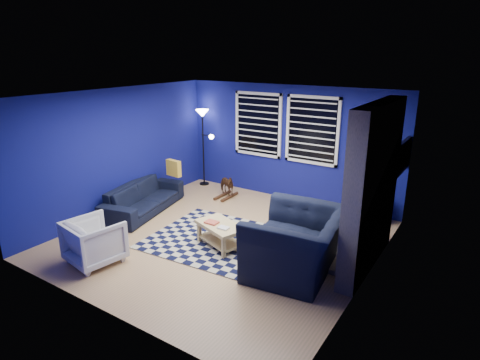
{
  "coord_description": "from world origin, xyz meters",
  "views": [
    {
      "loc": [
        3.76,
        -5.21,
        3.16
      ],
      "look_at": [
        0.18,
        0.3,
        1.04
      ],
      "focal_mm": 30.0,
      "sensor_mm": 36.0,
      "label": 1
    }
  ],
  "objects_px": {
    "cabinet": "(367,207)",
    "armchair_bent": "(95,241)",
    "rocking_horse": "(226,185)",
    "tv": "(402,157)",
    "armchair_big": "(296,243)",
    "coffee_table": "(220,230)",
    "sofa": "(143,198)",
    "floor_lamp": "(203,124)"
  },
  "relations": [
    {
      "from": "rocking_horse",
      "to": "armchair_big",
      "type": "bearing_deg",
      "value": -106.9
    },
    {
      "from": "armchair_bent",
      "to": "coffee_table",
      "type": "height_order",
      "value": "armchair_bent"
    },
    {
      "from": "armchair_big",
      "to": "cabinet",
      "type": "distance_m",
      "value": 2.54
    },
    {
      "from": "tv",
      "to": "rocking_horse",
      "type": "bearing_deg",
      "value": -176.26
    },
    {
      "from": "sofa",
      "to": "armchair_big",
      "type": "bearing_deg",
      "value": -110.25
    },
    {
      "from": "sofa",
      "to": "coffee_table",
      "type": "height_order",
      "value": "sofa"
    },
    {
      "from": "tv",
      "to": "armchair_big",
      "type": "xyz_separation_m",
      "value": [
        -0.89,
        -2.31,
        -0.93
      ]
    },
    {
      "from": "armchair_big",
      "to": "coffee_table",
      "type": "xyz_separation_m",
      "value": [
        -1.41,
        0.05,
        -0.17
      ]
    },
    {
      "from": "cabinet",
      "to": "floor_lamp",
      "type": "relative_size",
      "value": 0.41
    },
    {
      "from": "tv",
      "to": "coffee_table",
      "type": "height_order",
      "value": "tv"
    },
    {
      "from": "rocking_horse",
      "to": "coffee_table",
      "type": "bearing_deg",
      "value": -126.73
    },
    {
      "from": "armchair_big",
      "to": "cabinet",
      "type": "bearing_deg",
      "value": 165.14
    },
    {
      "from": "rocking_horse",
      "to": "floor_lamp",
      "type": "height_order",
      "value": "floor_lamp"
    },
    {
      "from": "armchair_bent",
      "to": "cabinet",
      "type": "xyz_separation_m",
      "value": [
        3.08,
        3.93,
        -0.07
      ]
    },
    {
      "from": "cabinet",
      "to": "floor_lamp",
      "type": "height_order",
      "value": "floor_lamp"
    },
    {
      "from": "tv",
      "to": "floor_lamp",
      "type": "xyz_separation_m",
      "value": [
        -4.58,
        0.25,
        0.12
      ]
    },
    {
      "from": "cabinet",
      "to": "armchair_big",
      "type": "bearing_deg",
      "value": -121.19
    },
    {
      "from": "tv",
      "to": "coffee_table",
      "type": "xyz_separation_m",
      "value": [
        -2.3,
        -2.25,
        -1.1
      ]
    },
    {
      "from": "sofa",
      "to": "armchair_big",
      "type": "xyz_separation_m",
      "value": [
        3.65,
        -0.48,
        0.18
      ]
    },
    {
      "from": "coffee_table",
      "to": "rocking_horse",
      "type": "bearing_deg",
      "value": 122.72
    },
    {
      "from": "cabinet",
      "to": "floor_lamp",
      "type": "xyz_separation_m",
      "value": [
        -4.02,
        0.05,
        1.24
      ]
    },
    {
      "from": "armchair_big",
      "to": "armchair_bent",
      "type": "relative_size",
      "value": 1.88
    },
    {
      "from": "tv",
      "to": "armchair_bent",
      "type": "relative_size",
      "value": 1.29
    },
    {
      "from": "sofa",
      "to": "armchair_bent",
      "type": "distance_m",
      "value": 2.11
    },
    {
      "from": "coffee_table",
      "to": "tv",
      "type": "bearing_deg",
      "value": 44.4
    },
    {
      "from": "sofa",
      "to": "rocking_horse",
      "type": "bearing_deg",
      "value": -43.53
    },
    {
      "from": "rocking_horse",
      "to": "cabinet",
      "type": "xyz_separation_m",
      "value": [
        3.04,
        0.43,
        -0.03
      ]
    },
    {
      "from": "armchair_bent",
      "to": "cabinet",
      "type": "distance_m",
      "value": 4.99
    },
    {
      "from": "floor_lamp",
      "to": "tv",
      "type": "bearing_deg",
      "value": -3.08
    },
    {
      "from": "armchair_bent",
      "to": "rocking_horse",
      "type": "relative_size",
      "value": 1.39
    },
    {
      "from": "coffee_table",
      "to": "cabinet",
      "type": "bearing_deg",
      "value": 54.61
    },
    {
      "from": "rocking_horse",
      "to": "coffee_table",
      "type": "distance_m",
      "value": 2.4
    },
    {
      "from": "floor_lamp",
      "to": "coffee_table",
      "type": "bearing_deg",
      "value": -47.71
    },
    {
      "from": "armchair_big",
      "to": "floor_lamp",
      "type": "xyz_separation_m",
      "value": [
        -3.68,
        2.55,
        1.04
      ]
    },
    {
      "from": "sofa",
      "to": "rocking_horse",
      "type": "xyz_separation_m",
      "value": [
        0.95,
        1.59,
        0.01
      ]
    },
    {
      "from": "rocking_horse",
      "to": "cabinet",
      "type": "distance_m",
      "value": 3.07
    },
    {
      "from": "rocking_horse",
      "to": "tv",
      "type": "bearing_deg",
      "value": -65.71
    },
    {
      "from": "sofa",
      "to": "armchair_bent",
      "type": "xyz_separation_m",
      "value": [
        0.91,
        -1.9,
        0.06
      ]
    },
    {
      "from": "cabinet",
      "to": "armchair_bent",
      "type": "bearing_deg",
      "value": -151.69
    },
    {
      "from": "sofa",
      "to": "floor_lamp",
      "type": "xyz_separation_m",
      "value": [
        -0.03,
        2.08,
        1.22
      ]
    },
    {
      "from": "armchair_bent",
      "to": "tv",
      "type": "bearing_deg",
      "value": -124.62
    },
    {
      "from": "tv",
      "to": "rocking_horse",
      "type": "distance_m",
      "value": 3.77
    }
  ]
}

